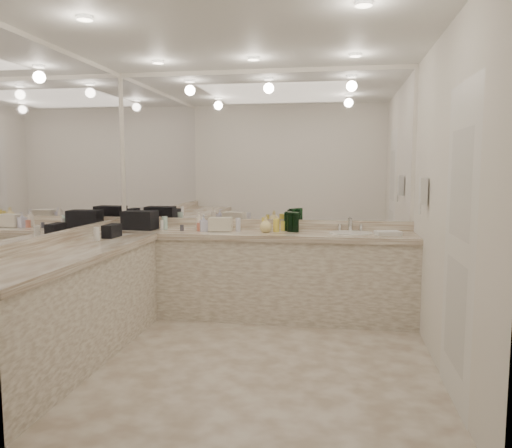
% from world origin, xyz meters
% --- Properties ---
extents(floor, '(3.20, 3.20, 0.00)m').
position_xyz_m(floor, '(0.00, 0.00, 0.00)').
color(floor, beige).
rests_on(floor, ground).
extents(ceiling, '(3.20, 3.20, 0.00)m').
position_xyz_m(ceiling, '(0.00, 0.00, 2.60)').
color(ceiling, white).
rests_on(ceiling, floor).
extents(wall_back, '(3.20, 0.02, 2.60)m').
position_xyz_m(wall_back, '(0.00, 1.50, 1.30)').
color(wall_back, silver).
rests_on(wall_back, floor).
extents(wall_left, '(0.02, 3.00, 2.60)m').
position_xyz_m(wall_left, '(-1.60, 0.00, 1.30)').
color(wall_left, silver).
rests_on(wall_left, floor).
extents(wall_right, '(0.02, 3.00, 2.60)m').
position_xyz_m(wall_right, '(1.60, 0.00, 1.30)').
color(wall_right, silver).
rests_on(wall_right, floor).
extents(vanity_back_base, '(3.20, 0.60, 0.84)m').
position_xyz_m(vanity_back_base, '(0.00, 1.20, 0.42)').
color(vanity_back_base, silver).
rests_on(vanity_back_base, floor).
extents(vanity_back_top, '(3.20, 0.64, 0.06)m').
position_xyz_m(vanity_back_top, '(0.00, 1.19, 0.87)').
color(vanity_back_top, beige).
rests_on(vanity_back_top, vanity_back_base).
extents(vanity_left_base, '(0.60, 2.40, 0.84)m').
position_xyz_m(vanity_left_base, '(-1.30, -0.30, 0.42)').
color(vanity_left_base, silver).
rests_on(vanity_left_base, floor).
extents(vanity_left_top, '(0.64, 2.42, 0.06)m').
position_xyz_m(vanity_left_top, '(-1.29, -0.30, 0.87)').
color(vanity_left_top, beige).
rests_on(vanity_left_top, vanity_left_base).
extents(backsplash_back, '(3.20, 0.04, 0.10)m').
position_xyz_m(backsplash_back, '(0.00, 1.48, 0.95)').
color(backsplash_back, beige).
rests_on(backsplash_back, vanity_back_top).
extents(backsplash_left, '(0.04, 3.00, 0.10)m').
position_xyz_m(backsplash_left, '(-1.58, 0.00, 0.95)').
color(backsplash_left, beige).
rests_on(backsplash_left, vanity_left_top).
extents(mirror_back, '(3.12, 0.01, 1.55)m').
position_xyz_m(mirror_back, '(0.00, 1.49, 1.77)').
color(mirror_back, white).
rests_on(mirror_back, wall_back).
extents(mirror_left, '(0.01, 2.92, 1.55)m').
position_xyz_m(mirror_left, '(-1.59, 0.00, 1.77)').
color(mirror_left, white).
rests_on(mirror_left, wall_left).
extents(sink, '(0.44, 0.44, 0.03)m').
position_xyz_m(sink, '(0.95, 1.20, 0.90)').
color(sink, white).
rests_on(sink, vanity_back_top).
extents(faucet, '(0.24, 0.16, 0.14)m').
position_xyz_m(faucet, '(0.95, 1.41, 0.97)').
color(faucet, silver).
rests_on(faucet, vanity_back_top).
extents(wall_phone, '(0.06, 0.10, 0.24)m').
position_xyz_m(wall_phone, '(1.56, 0.70, 1.35)').
color(wall_phone, white).
rests_on(wall_phone, wall_right).
extents(door, '(0.02, 0.82, 2.10)m').
position_xyz_m(door, '(1.59, -0.50, 1.05)').
color(door, white).
rests_on(door, wall_right).
extents(black_toiletry_bag, '(0.36, 0.24, 0.20)m').
position_xyz_m(black_toiletry_bag, '(-1.27, 1.17, 1.00)').
color(black_toiletry_bag, black).
rests_on(black_toiletry_bag, vanity_back_top).
extents(black_bag_spill, '(0.11, 0.23, 0.12)m').
position_xyz_m(black_bag_spill, '(-1.30, 0.55, 0.96)').
color(black_bag_spill, black).
rests_on(black_bag_spill, vanity_left_top).
extents(cream_cosmetic_case, '(0.25, 0.17, 0.14)m').
position_xyz_m(cream_cosmetic_case, '(-0.38, 1.16, 0.97)').
color(cream_cosmetic_case, beige).
rests_on(cream_cosmetic_case, vanity_back_top).
extents(hand_towel, '(0.27, 0.21, 0.04)m').
position_xyz_m(hand_towel, '(1.31, 1.12, 0.92)').
color(hand_towel, white).
rests_on(hand_towel, vanity_back_top).
extents(lotion_left, '(0.05, 0.05, 0.12)m').
position_xyz_m(lotion_left, '(-1.30, 0.25, 0.96)').
color(lotion_left, white).
rests_on(lotion_left, vanity_left_top).
extents(soap_bottle_a, '(0.09, 0.09, 0.19)m').
position_xyz_m(soap_bottle_a, '(-0.62, 1.18, 1.00)').
color(soap_bottle_a, white).
rests_on(soap_bottle_a, vanity_back_top).
extents(soap_bottle_b, '(0.10, 0.10, 0.17)m').
position_xyz_m(soap_bottle_b, '(-0.56, 1.12, 0.99)').
color(soap_bottle_b, silver).
rests_on(soap_bottle_b, vanity_back_top).
extents(soap_bottle_c, '(0.17, 0.17, 0.16)m').
position_xyz_m(soap_bottle_c, '(0.09, 1.15, 0.98)').
color(soap_bottle_c, '#F7DF8D').
rests_on(soap_bottle_c, vanity_back_top).
extents(green_bottle_0, '(0.07, 0.07, 0.19)m').
position_xyz_m(green_bottle_0, '(0.38, 1.28, 0.99)').
color(green_bottle_0, '#144A22').
rests_on(green_bottle_0, vanity_back_top).
extents(green_bottle_1, '(0.07, 0.07, 0.21)m').
position_xyz_m(green_bottle_1, '(0.39, 1.21, 1.00)').
color(green_bottle_1, '#144A22').
rests_on(green_bottle_1, vanity_back_top).
extents(green_bottle_2, '(0.07, 0.07, 0.19)m').
position_xyz_m(green_bottle_2, '(0.29, 1.32, 1.00)').
color(green_bottle_2, '#144A22').
rests_on(green_bottle_2, vanity_back_top).
extents(green_bottle_3, '(0.07, 0.07, 0.20)m').
position_xyz_m(green_bottle_3, '(0.34, 1.23, 1.00)').
color(green_bottle_3, '#144A22').
rests_on(green_bottle_3, vanity_back_top).
extents(green_bottle_4, '(0.07, 0.07, 0.20)m').
position_xyz_m(green_bottle_4, '(0.31, 1.31, 1.00)').
color(green_bottle_4, '#144A22').
rests_on(green_bottle_4, vanity_back_top).
extents(amenity_bottle_0, '(0.04, 0.04, 0.06)m').
position_xyz_m(amenity_bottle_0, '(-0.79, 1.13, 0.93)').
color(amenity_bottle_0, '#3F3F4C').
rests_on(amenity_bottle_0, vanity_back_top).
extents(amenity_bottle_1, '(0.07, 0.07, 0.14)m').
position_xyz_m(amenity_bottle_1, '(0.19, 1.21, 0.97)').
color(amenity_bottle_1, '#F2D84C').
rests_on(amenity_bottle_1, vanity_back_top).
extents(amenity_bottle_2, '(0.05, 0.05, 0.14)m').
position_xyz_m(amenity_bottle_2, '(-0.20, 1.17, 0.97)').
color(amenity_bottle_2, silver).
rests_on(amenity_bottle_2, vanity_back_top).
extents(amenity_bottle_3, '(0.07, 0.07, 0.10)m').
position_xyz_m(amenity_bottle_3, '(0.26, 1.33, 0.95)').
color(amenity_bottle_3, '#F2D84C').
rests_on(amenity_bottle_3, vanity_back_top).
extents(amenity_bottle_4, '(0.06, 0.06, 0.08)m').
position_xyz_m(amenity_bottle_4, '(-0.61, 1.15, 0.94)').
color(amenity_bottle_4, '#E57F66').
rests_on(amenity_bottle_4, vanity_back_top).
extents(amenity_bottle_5, '(0.06, 0.06, 0.14)m').
position_xyz_m(amenity_bottle_5, '(-1.01, 1.22, 0.97)').
color(amenity_bottle_5, silver).
rests_on(amenity_bottle_5, vanity_back_top).
extents(amenity_bottle_6, '(0.05, 0.05, 0.10)m').
position_xyz_m(amenity_bottle_6, '(-1.23, 1.33, 0.95)').
color(amenity_bottle_6, '#E0B28C').
rests_on(amenity_bottle_6, vanity_back_top).
extents(amenity_bottle_7, '(0.04, 0.04, 0.14)m').
position_xyz_m(amenity_bottle_7, '(0.04, 1.32, 0.97)').
color(amenity_bottle_7, '#F2D84C').
rests_on(amenity_bottle_7, vanity_back_top).
extents(amenity_bottle_8, '(0.04, 0.04, 0.11)m').
position_xyz_m(amenity_bottle_8, '(-1.02, 1.15, 0.95)').
color(amenity_bottle_8, white).
rests_on(amenity_bottle_8, vanity_back_top).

